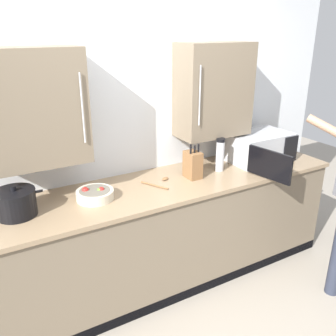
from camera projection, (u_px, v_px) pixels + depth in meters
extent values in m
cube|color=silver|center=(126.00, 118.00, 3.07)|extent=(4.29, 0.10, 2.81)
cube|color=#756651|center=(36.00, 108.00, 2.48)|extent=(0.65, 0.32, 0.79)
cylinder|color=#B7BABF|center=(82.00, 109.00, 2.46)|extent=(0.01, 0.01, 0.48)
cube|color=#756651|center=(214.00, 90.00, 3.17)|extent=(0.65, 0.32, 0.79)
cylinder|color=#B7BABF|center=(200.00, 96.00, 2.91)|extent=(0.01, 0.01, 0.48)
cube|color=#756651|center=(150.00, 239.00, 3.10)|extent=(3.40, 0.68, 0.89)
cube|color=#937A5B|center=(149.00, 189.00, 2.93)|extent=(3.44, 0.72, 0.03)
cube|color=black|center=(168.00, 300.00, 2.98)|extent=(3.40, 0.04, 0.09)
cube|color=#B7BABF|center=(258.00, 147.00, 3.47)|extent=(0.58, 0.40, 0.26)
cube|color=beige|center=(252.00, 148.00, 3.42)|extent=(0.38, 0.34, 0.21)
cube|color=black|center=(291.00, 149.00, 3.40)|extent=(0.16, 0.01, 0.24)
cube|color=black|center=(269.00, 164.00, 3.02)|extent=(0.09, 0.42, 0.24)
cylinder|color=beige|center=(95.00, 195.00, 2.70)|extent=(0.28, 0.28, 0.07)
cylinder|color=#6B6659|center=(95.00, 193.00, 2.70)|extent=(0.23, 0.23, 0.05)
sphere|color=red|center=(85.00, 191.00, 2.69)|extent=(0.05, 0.05, 0.05)
sphere|color=red|center=(101.00, 190.00, 2.71)|extent=(0.05, 0.05, 0.05)
sphere|color=#5B9333|center=(99.00, 191.00, 2.70)|extent=(0.04, 0.04, 0.04)
cylinder|color=black|center=(16.00, 204.00, 2.46)|extent=(0.27, 0.27, 0.17)
cylinder|color=black|center=(14.00, 192.00, 2.42)|extent=(0.27, 0.27, 0.02)
cylinder|color=black|center=(13.00, 189.00, 2.41)|extent=(0.04, 0.04, 0.03)
cylinder|color=black|center=(39.00, 191.00, 2.51)|extent=(0.05, 0.02, 0.02)
cube|color=brown|center=(193.00, 165.00, 3.07)|extent=(0.11, 0.15, 0.23)
cylinder|color=black|center=(191.00, 149.00, 2.97)|extent=(0.02, 0.02, 0.08)
cylinder|color=black|center=(195.00, 149.00, 3.00)|extent=(0.02, 0.02, 0.06)
cylinder|color=black|center=(199.00, 148.00, 3.01)|extent=(0.02, 0.02, 0.07)
cylinder|color=brown|center=(154.00, 185.00, 2.93)|extent=(0.13, 0.23, 0.01)
ellipsoid|color=brown|center=(165.00, 179.00, 3.05)|extent=(0.08, 0.07, 0.02)
cylinder|color=#B7BABF|center=(220.00, 156.00, 3.20)|extent=(0.07, 0.07, 0.27)
cylinder|color=black|center=(221.00, 140.00, 3.15)|extent=(0.08, 0.08, 0.03)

